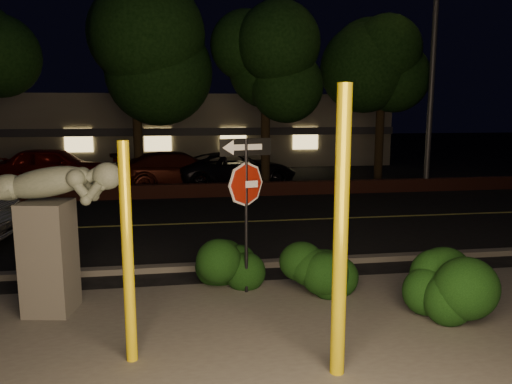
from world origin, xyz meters
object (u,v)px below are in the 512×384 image
at_px(streetlight, 431,26).
at_px(parked_car_red, 54,166).
at_px(parked_car_darkred, 178,170).
at_px(yellow_pole_left, 128,255).
at_px(yellow_pole_right, 341,235).
at_px(signpost, 246,185).
at_px(sculpture, 49,221).
at_px(parked_car_dark, 235,169).

bearing_deg(streetlight, parked_car_red, 143.42).
bearing_deg(parked_car_darkred, yellow_pole_left, 166.08).
xyz_separation_m(yellow_pole_right, parked_car_red, (-7.04, 16.47, -0.93)).
height_order(signpost, sculpture, signpost).
relative_size(streetlight, parked_car_darkred, 2.02).
bearing_deg(streetlight, parked_car_dark, 138.80).
height_order(streetlight, parked_car_darkred, streetlight).
height_order(yellow_pole_right, sculpture, yellow_pole_right).
bearing_deg(parked_car_dark, sculpture, 148.66).
bearing_deg(yellow_pole_right, signpost, 104.16).
height_order(signpost, parked_car_red, signpost).
relative_size(yellow_pole_left, parked_car_red, 0.59).
relative_size(parked_car_darkred, parked_car_dark, 1.01).
height_order(yellow_pole_left, yellow_pole_right, yellow_pole_right).
distance_m(yellow_pole_right, parked_car_dark, 15.19).
bearing_deg(sculpture, signpost, 16.46).
distance_m(yellow_pole_left, yellow_pole_right, 2.63).
bearing_deg(parked_car_darkred, parked_car_red, 60.63).
xyz_separation_m(signpost, parked_car_dark, (1.22, 12.27, -1.22)).
distance_m(signpost, sculpture, 3.19).
height_order(yellow_pole_left, streetlight, streetlight).
distance_m(parked_car_red, parked_car_dark, 7.65).
bearing_deg(parked_car_red, yellow_pole_right, -154.75).
bearing_deg(signpost, streetlight, 36.79).
relative_size(yellow_pole_left, parked_car_darkred, 0.55).
xyz_separation_m(sculpture, streetlight, (11.45, 10.16, 4.78)).
bearing_deg(parked_car_red, sculpture, -165.08).
bearing_deg(parked_car_dark, yellow_pole_right, 165.83).
bearing_deg(parked_car_darkred, yellow_pole_right, 175.90).
xyz_separation_m(signpost, parked_car_darkred, (-1.14, 11.91, -1.18)).
distance_m(yellow_pole_left, parked_car_darkred, 14.10).
bearing_deg(parked_car_dark, streetlight, -121.49).
bearing_deg(parked_car_dark, parked_car_red, 67.68).
relative_size(yellow_pole_left, sculpture, 1.18).
relative_size(sculpture, streetlight, 0.23).
relative_size(yellow_pole_right, parked_car_darkred, 0.67).
bearing_deg(sculpture, yellow_pole_right, -23.18).
bearing_deg(sculpture, streetlight, 51.39).
distance_m(streetlight, parked_car_red, 16.07).
xyz_separation_m(streetlight, parked_car_darkred, (-9.45, 2.11, -5.52)).
bearing_deg(parked_car_dark, yellow_pole_left, 155.93).
distance_m(signpost, parked_car_darkred, 12.02).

